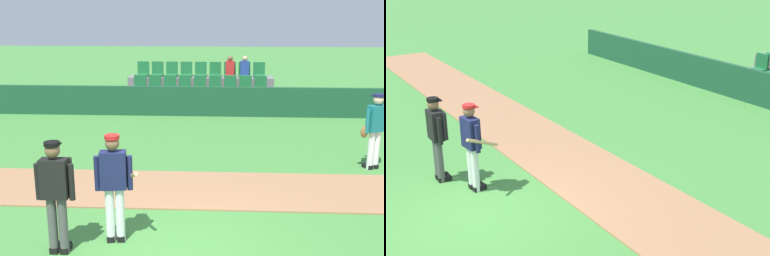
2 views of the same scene
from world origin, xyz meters
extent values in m
plane|color=#42843A|center=(0.00, 0.00, 0.00)|extent=(80.00, 80.00, 0.00)
cube|color=#9E704C|center=(0.00, 2.71, 0.01)|extent=(28.00, 2.06, 0.03)
cube|color=#1E6B38|center=(-2.20, 10.49, 0.75)|extent=(0.44, 0.40, 0.08)
cube|color=#1E6B38|center=(-2.20, 10.71, 1.00)|extent=(0.44, 0.08, 0.50)
cylinder|color=white|center=(-1.03, 0.44, 0.45)|extent=(0.14, 0.14, 0.90)
cylinder|color=white|center=(-0.87, 0.46, 0.45)|extent=(0.14, 0.14, 0.90)
cube|color=black|center=(-1.03, 0.50, 0.05)|extent=(0.15, 0.27, 0.10)
cube|color=black|center=(-0.87, 0.52, 0.05)|extent=(0.15, 0.27, 0.10)
cube|color=#191E47|center=(-0.95, 0.45, 1.20)|extent=(0.42, 0.26, 0.60)
cylinder|color=#191E47|center=(-1.19, 0.42, 1.15)|extent=(0.09, 0.09, 0.55)
cylinder|color=#191E47|center=(-0.70, 0.48, 1.15)|extent=(0.09, 0.09, 0.55)
sphere|color=brown|center=(-0.95, 0.45, 1.63)|extent=(0.22, 0.22, 0.22)
cylinder|color=#B21919|center=(-0.95, 0.45, 1.73)|extent=(0.23, 0.23, 0.06)
cube|color=#B21919|center=(-0.96, 0.55, 1.70)|extent=(0.19, 0.14, 0.02)
cylinder|color=tan|center=(-0.71, 0.58, 1.05)|extent=(0.37, 0.75, 0.41)
cylinder|color=#4C4C4C|center=(-1.81, 0.03, 0.45)|extent=(0.14, 0.14, 0.90)
cylinder|color=#4C4C4C|center=(-1.65, 0.03, 0.45)|extent=(0.14, 0.14, 0.90)
cube|color=black|center=(-1.81, 0.09, 0.05)|extent=(0.12, 0.26, 0.10)
cube|color=black|center=(-1.65, 0.09, 0.05)|extent=(0.12, 0.26, 0.10)
cube|color=black|center=(-1.73, 0.03, 1.20)|extent=(0.40, 0.22, 0.60)
cylinder|color=black|center=(-1.98, 0.03, 1.15)|extent=(0.09, 0.09, 0.55)
cylinder|color=black|center=(-1.48, 0.03, 1.15)|extent=(0.09, 0.09, 0.55)
sphere|color=brown|center=(-1.73, 0.03, 1.63)|extent=(0.22, 0.22, 0.22)
cylinder|color=black|center=(-1.73, 0.03, 1.73)|extent=(0.23, 0.23, 0.06)
cube|color=black|center=(-1.73, 0.13, 1.70)|extent=(0.18, 0.12, 0.02)
cube|color=black|center=(-1.73, 0.16, 1.20)|extent=(0.44, 0.08, 0.56)
camera|label=1|loc=(0.64, -6.34, 3.62)|focal=44.13mm
camera|label=2|loc=(7.75, -2.93, 4.69)|focal=48.23mm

